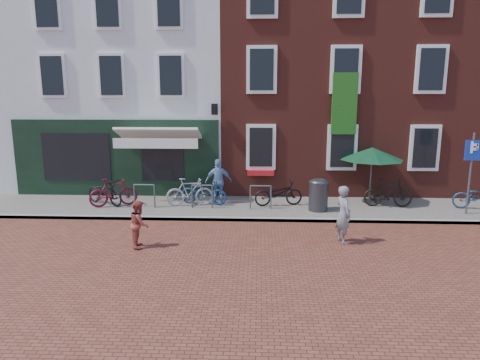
{
  "coord_description": "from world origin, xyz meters",
  "views": [
    {
      "loc": [
        0.44,
        -13.29,
        4.07
      ],
      "look_at": [
        -0.15,
        0.03,
        1.34
      ],
      "focal_mm": 32.78,
      "sensor_mm": 36.0,
      "label": 1
    }
  ],
  "objects_px": {
    "litter_bin": "(318,193)",
    "bicycle_3": "(190,192)",
    "parking_sign": "(471,162)",
    "boy": "(139,224)",
    "parasol": "(372,151)",
    "cafe_person": "(218,181)",
    "bicycle_1": "(113,192)",
    "woman": "(343,214)",
    "bicycle_5": "(388,193)",
    "bicycle_2": "(204,192)",
    "bicycle_6": "(480,197)",
    "bicycle_0": "(105,192)",
    "bicycle_4": "(278,193)"
  },
  "relations": [
    {
      "from": "bicycle_6",
      "to": "parasol",
      "type": "bearing_deg",
      "value": 88.65
    },
    {
      "from": "parasol",
      "to": "bicycle_6",
      "type": "xyz_separation_m",
      "value": [
        3.47,
        -0.84,
        -1.41
      ]
    },
    {
      "from": "bicycle_2",
      "to": "bicycle_6",
      "type": "relative_size",
      "value": 1.0
    },
    {
      "from": "parasol",
      "to": "bicycle_6",
      "type": "bearing_deg",
      "value": -13.65
    },
    {
      "from": "parasol",
      "to": "bicycle_4",
      "type": "bearing_deg",
      "value": -169.27
    },
    {
      "from": "bicycle_0",
      "to": "parking_sign",
      "type": "bearing_deg",
      "value": -63.17
    },
    {
      "from": "woman",
      "to": "bicycle_5",
      "type": "height_order",
      "value": "woman"
    },
    {
      "from": "cafe_person",
      "to": "bicycle_4",
      "type": "bearing_deg",
      "value": 165.22
    },
    {
      "from": "bicycle_0",
      "to": "bicycle_6",
      "type": "bearing_deg",
      "value": -60.53
    },
    {
      "from": "parasol",
      "to": "boy",
      "type": "bearing_deg",
      "value": -146.9
    },
    {
      "from": "parking_sign",
      "to": "bicycle_0",
      "type": "distance_m",
      "value": 12.34
    },
    {
      "from": "parasol",
      "to": "bicycle_0",
      "type": "xyz_separation_m",
      "value": [
        -9.45,
        -0.72,
        -1.41
      ]
    },
    {
      "from": "woman",
      "to": "bicycle_3",
      "type": "height_order",
      "value": "woman"
    },
    {
      "from": "boy",
      "to": "bicycle_2",
      "type": "bearing_deg",
      "value": -27.03
    },
    {
      "from": "cafe_person",
      "to": "bicycle_1",
      "type": "bearing_deg",
      "value": 0.37
    },
    {
      "from": "litter_bin",
      "to": "bicycle_5",
      "type": "bearing_deg",
      "value": 13.17
    },
    {
      "from": "woman",
      "to": "bicycle_1",
      "type": "xyz_separation_m",
      "value": [
        -7.35,
        3.13,
        -0.2
      ]
    },
    {
      "from": "boy",
      "to": "bicycle_5",
      "type": "height_order",
      "value": "boy"
    },
    {
      "from": "bicycle_0",
      "to": "bicycle_3",
      "type": "distance_m",
      "value": 3.04
    },
    {
      "from": "bicycle_3",
      "to": "parasol",
      "type": "bearing_deg",
      "value": -92.54
    },
    {
      "from": "bicycle_2",
      "to": "bicycle_6",
      "type": "xyz_separation_m",
      "value": [
        9.42,
        -0.28,
        0.0
      ]
    },
    {
      "from": "woman",
      "to": "cafe_person",
      "type": "relative_size",
      "value": 0.99
    },
    {
      "from": "litter_bin",
      "to": "woman",
      "type": "distance_m",
      "value": 2.9
    },
    {
      "from": "litter_bin",
      "to": "parking_sign",
      "type": "distance_m",
      "value": 4.94
    },
    {
      "from": "parking_sign",
      "to": "boy",
      "type": "height_order",
      "value": "parking_sign"
    },
    {
      "from": "parasol",
      "to": "woman",
      "type": "distance_m",
      "value": 4.58
    },
    {
      "from": "bicycle_0",
      "to": "bicycle_5",
      "type": "bearing_deg",
      "value": -59.41
    },
    {
      "from": "bicycle_3",
      "to": "bicycle_6",
      "type": "distance_m",
      "value": 9.88
    },
    {
      "from": "cafe_person",
      "to": "bicycle_1",
      "type": "distance_m",
      "value": 3.68
    },
    {
      "from": "bicycle_0",
      "to": "bicycle_1",
      "type": "bearing_deg",
      "value": -90.88
    },
    {
      "from": "bicycle_0",
      "to": "bicycle_2",
      "type": "xyz_separation_m",
      "value": [
        3.5,
        0.16,
        0.0
      ]
    },
    {
      "from": "parking_sign",
      "to": "bicycle_0",
      "type": "bearing_deg",
      "value": 176.83
    },
    {
      "from": "parking_sign",
      "to": "woman",
      "type": "xyz_separation_m",
      "value": [
        -4.52,
        -2.68,
        -1.02
      ]
    },
    {
      "from": "woman",
      "to": "bicycle_5",
      "type": "distance_m",
      "value": 4.1
    },
    {
      "from": "cafe_person",
      "to": "bicycle_5",
      "type": "relative_size",
      "value": 0.97
    },
    {
      "from": "parking_sign",
      "to": "boy",
      "type": "bearing_deg",
      "value": -161.9
    },
    {
      "from": "parking_sign",
      "to": "bicycle_4",
      "type": "distance_m",
      "value": 6.3
    },
    {
      "from": "boy",
      "to": "cafe_person",
      "type": "xyz_separation_m",
      "value": [
        1.7,
        4.26,
        0.27
      ]
    },
    {
      "from": "bicycle_2",
      "to": "bicycle_3",
      "type": "height_order",
      "value": "bicycle_3"
    },
    {
      "from": "litter_bin",
      "to": "bicycle_4",
      "type": "xyz_separation_m",
      "value": [
        -1.31,
        0.57,
        -0.16
      ]
    },
    {
      "from": "bicycle_1",
      "to": "bicycle_2",
      "type": "height_order",
      "value": "bicycle_1"
    },
    {
      "from": "bicycle_0",
      "to": "bicycle_3",
      "type": "relative_size",
      "value": 1.03
    },
    {
      "from": "litter_bin",
      "to": "bicycle_0",
      "type": "distance_m",
      "value": 7.46
    },
    {
      "from": "woman",
      "to": "bicycle_0",
      "type": "height_order",
      "value": "woman"
    },
    {
      "from": "bicycle_0",
      "to": "bicycle_1",
      "type": "xyz_separation_m",
      "value": [
        0.39,
        -0.23,
        0.05
      ]
    },
    {
      "from": "bicycle_6",
      "to": "litter_bin",
      "type": "bearing_deg",
      "value": 106.03
    },
    {
      "from": "parking_sign",
      "to": "bicycle_5",
      "type": "relative_size",
      "value": 1.62
    },
    {
      "from": "woman",
      "to": "bicycle_4",
      "type": "distance_m",
      "value": 3.82
    },
    {
      "from": "bicycle_4",
      "to": "bicycle_5",
      "type": "xyz_separation_m",
      "value": [
        3.79,
        0.01,
        0.05
      ]
    },
    {
      "from": "litter_bin",
      "to": "bicycle_3",
      "type": "relative_size",
      "value": 0.71
    }
  ]
}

